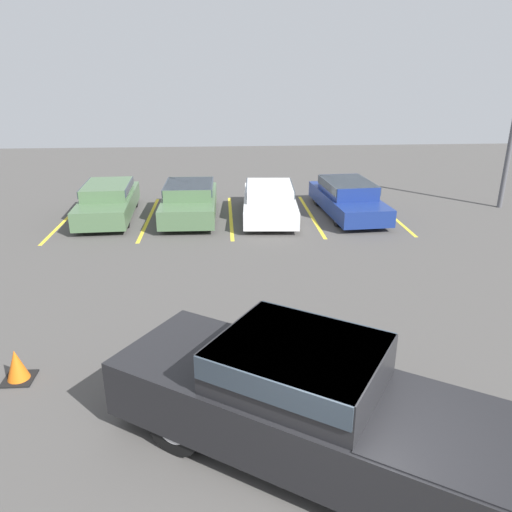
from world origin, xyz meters
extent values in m
plane|color=#4C4947|center=(0.00, 0.00, 0.00)|extent=(60.00, 60.00, 0.00)
cube|color=yellow|center=(-6.86, 12.93, 0.00)|extent=(0.12, 5.50, 0.01)
cube|color=yellow|center=(-3.92, 12.93, 0.00)|extent=(0.12, 5.50, 0.01)
cube|color=yellow|center=(-0.99, 12.93, 0.00)|extent=(0.12, 5.50, 0.01)
cube|color=yellow|center=(1.95, 12.93, 0.00)|extent=(0.12, 5.50, 0.01)
cube|color=yellow|center=(4.88, 12.93, 0.00)|extent=(0.12, 5.50, 0.01)
cube|color=black|center=(-0.06, 0.91, 0.70)|extent=(5.97, 4.81, 0.87)
cube|color=black|center=(-0.31, 1.07, 1.43)|extent=(2.73, 2.63, 0.59)
cube|color=#2D3842|center=(-0.31, 1.07, 1.56)|extent=(2.73, 2.65, 0.32)
cube|color=black|center=(1.49, -0.10, 1.09)|extent=(2.83, 2.73, 0.13)
cylinder|color=black|center=(1.84, 0.61, 0.45)|extent=(0.92, 0.75, 0.90)
cylinder|color=#ADADB2|center=(1.84, 0.61, 0.45)|extent=(0.59, 0.54, 0.50)
cylinder|color=black|center=(-1.11, 2.53, 0.45)|extent=(0.92, 0.75, 0.90)
cylinder|color=#ADADB2|center=(-1.11, 2.53, 0.45)|extent=(0.59, 0.54, 0.50)
cylinder|color=black|center=(-1.97, 1.22, 0.45)|extent=(0.92, 0.75, 0.90)
cylinder|color=#ADADB2|center=(-1.97, 1.22, 0.45)|extent=(0.59, 0.54, 0.50)
cube|color=#4C6B47|center=(-5.36, 13.15, 0.48)|extent=(1.95, 4.67, 0.63)
cube|color=#4C6B47|center=(-5.36, 13.24, 1.00)|extent=(1.64, 2.46, 0.42)
cube|color=#2D3842|center=(-5.36, 13.24, 1.09)|extent=(1.70, 2.42, 0.25)
cylinder|color=black|center=(-4.54, 11.86, 0.30)|extent=(0.23, 0.61, 0.60)
cylinder|color=#ADADB2|center=(-4.54, 11.86, 0.30)|extent=(0.23, 0.34, 0.33)
cylinder|color=black|center=(-6.04, 11.78, 0.30)|extent=(0.23, 0.61, 0.60)
cylinder|color=#ADADB2|center=(-6.04, 11.78, 0.30)|extent=(0.23, 0.34, 0.33)
cylinder|color=black|center=(-4.67, 14.52, 0.30)|extent=(0.23, 0.61, 0.60)
cylinder|color=#ADADB2|center=(-4.67, 14.52, 0.30)|extent=(0.23, 0.34, 0.33)
cylinder|color=black|center=(-6.17, 14.44, 0.30)|extent=(0.23, 0.61, 0.60)
cylinder|color=#ADADB2|center=(-6.17, 14.44, 0.30)|extent=(0.23, 0.34, 0.33)
cube|color=#4C6B47|center=(-2.44, 12.91, 0.49)|extent=(1.87, 4.30, 0.63)
cube|color=#4C6B47|center=(-2.44, 12.99, 1.02)|extent=(1.64, 2.24, 0.43)
cube|color=#2D3842|center=(-2.44, 12.99, 1.11)|extent=(1.71, 2.20, 0.26)
cylinder|color=black|center=(-1.65, 11.65, 0.32)|extent=(0.21, 0.64, 0.64)
cylinder|color=#ADADB2|center=(-1.65, 11.65, 0.32)|extent=(0.22, 0.35, 0.35)
cylinder|color=black|center=(-3.26, 11.67, 0.32)|extent=(0.21, 0.64, 0.64)
cylinder|color=#ADADB2|center=(-3.26, 11.67, 0.32)|extent=(0.22, 0.35, 0.35)
cylinder|color=black|center=(-1.63, 14.14, 0.32)|extent=(0.21, 0.64, 0.64)
cylinder|color=#ADADB2|center=(-1.63, 14.14, 0.32)|extent=(0.22, 0.35, 0.35)
cylinder|color=black|center=(-3.24, 14.16, 0.32)|extent=(0.21, 0.64, 0.64)
cylinder|color=#ADADB2|center=(-3.24, 14.16, 0.32)|extent=(0.22, 0.35, 0.35)
cube|color=silver|center=(0.41, 12.88, 0.45)|extent=(2.09, 4.70, 0.56)
cube|color=silver|center=(0.42, 12.97, 0.94)|extent=(1.74, 2.48, 0.41)
cube|color=#2D3842|center=(0.42, 12.97, 1.02)|extent=(1.81, 2.44, 0.25)
cylinder|color=black|center=(1.10, 11.50, 0.30)|extent=(0.27, 0.62, 0.61)
cylinder|color=#ADADB2|center=(1.10, 11.50, 0.30)|extent=(0.26, 0.35, 0.33)
cylinder|color=black|center=(-0.44, 11.59, 0.30)|extent=(0.27, 0.62, 0.61)
cylinder|color=#ADADB2|center=(-0.44, 11.59, 0.30)|extent=(0.26, 0.35, 0.33)
cylinder|color=black|center=(1.27, 14.16, 0.30)|extent=(0.27, 0.62, 0.61)
cylinder|color=#ADADB2|center=(1.27, 14.16, 0.30)|extent=(0.26, 0.35, 0.33)
cylinder|color=black|center=(-0.28, 14.26, 0.30)|extent=(0.27, 0.62, 0.61)
cylinder|color=#ADADB2|center=(-0.28, 14.26, 0.30)|extent=(0.26, 0.35, 0.33)
cube|color=navy|center=(3.29, 12.96, 0.46)|extent=(2.08, 4.85, 0.57)
cube|color=navy|center=(3.29, 13.05, 0.98)|extent=(1.71, 2.57, 0.48)
cube|color=#2D3842|center=(3.29, 13.05, 1.08)|extent=(1.77, 2.52, 0.29)
cylinder|color=black|center=(4.13, 11.64, 0.31)|extent=(0.28, 0.63, 0.62)
cylinder|color=#ADADB2|center=(4.13, 11.64, 0.31)|extent=(0.27, 0.36, 0.34)
cylinder|color=black|center=(2.66, 11.53, 0.31)|extent=(0.28, 0.63, 0.62)
cylinder|color=#ADADB2|center=(2.66, 11.53, 0.31)|extent=(0.27, 0.36, 0.34)
cylinder|color=black|center=(3.93, 14.38, 0.31)|extent=(0.28, 0.63, 0.62)
cylinder|color=#ADADB2|center=(3.93, 14.38, 0.31)|extent=(0.27, 0.36, 0.34)
cylinder|color=black|center=(2.46, 14.27, 0.31)|extent=(0.28, 0.63, 0.62)
cylinder|color=#ADADB2|center=(2.46, 14.27, 0.31)|extent=(0.27, 0.36, 0.34)
cylinder|color=#515156|center=(9.42, 13.52, 2.81)|extent=(0.19, 0.19, 5.62)
cube|color=black|center=(-4.88, 3.09, 0.01)|extent=(0.51, 0.51, 0.03)
cone|color=orange|center=(-4.88, 3.09, 0.29)|extent=(0.39, 0.39, 0.58)
camera|label=1|loc=(-1.26, -4.52, 5.10)|focal=35.00mm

